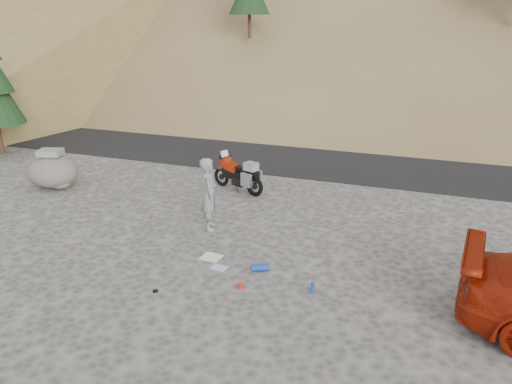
# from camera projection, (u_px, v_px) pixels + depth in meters

# --- Properties ---
(ground) EXTENTS (140.00, 140.00, 0.00)m
(ground) POSITION_uv_depth(u_px,v_px,m) (196.00, 237.00, 12.46)
(ground) COLOR #464441
(ground) RESTS_ON ground
(road) EXTENTS (120.00, 7.00, 0.05)m
(road) POSITION_uv_depth(u_px,v_px,m) (297.00, 151.00, 20.41)
(road) COLOR black
(road) RESTS_ON ground
(motorcycle) EXTENTS (1.97, 1.02, 1.23)m
(motorcycle) POSITION_uv_depth(u_px,v_px,m) (240.00, 175.00, 15.56)
(motorcycle) COLOR black
(motorcycle) RESTS_ON ground
(man) EXTENTS (0.71, 0.82, 1.89)m
(man) POSITION_uv_depth(u_px,v_px,m) (210.00, 228.00, 13.00)
(man) COLOR gray
(man) RESTS_ON ground
(boulder) EXTENTS (1.76, 1.54, 1.23)m
(boulder) POSITION_uv_depth(u_px,v_px,m) (53.00, 171.00, 15.96)
(boulder) COLOR #514D46
(boulder) RESTS_ON ground
(small_rock) EXTENTS (0.88, 0.84, 0.41)m
(small_rock) POSITION_uv_depth(u_px,v_px,m) (60.00, 183.00, 15.91)
(small_rock) COLOR #514D46
(small_rock) RESTS_ON ground
(gear_white_cloth) EXTENTS (0.48, 0.43, 0.01)m
(gear_white_cloth) POSITION_uv_depth(u_px,v_px,m) (211.00, 257.00, 11.40)
(gear_white_cloth) COLOR white
(gear_white_cloth) RESTS_ON ground
(gear_blue_mat) EXTENTS (0.42, 0.31, 0.16)m
(gear_blue_mat) POSITION_uv_depth(u_px,v_px,m) (260.00, 268.00, 10.78)
(gear_blue_mat) COLOR navy
(gear_blue_mat) RESTS_ON ground
(gear_bottle) EXTENTS (0.10, 0.10, 0.22)m
(gear_bottle) POSITION_uv_depth(u_px,v_px,m) (313.00, 288.00, 9.90)
(gear_bottle) COLOR navy
(gear_bottle) RESTS_ON ground
(gear_funnel) EXTENTS (0.15, 0.15, 0.17)m
(gear_funnel) POSITION_uv_depth(u_px,v_px,m) (240.00, 284.00, 10.09)
(gear_funnel) COLOR red
(gear_funnel) RESTS_ON ground
(gear_glove_b) EXTENTS (0.13, 0.12, 0.03)m
(gear_glove_b) POSITION_uv_depth(u_px,v_px,m) (155.00, 291.00, 9.97)
(gear_glove_b) COLOR black
(gear_glove_b) RESTS_ON ground
(gear_blue_cloth) EXTENTS (0.36, 0.27, 0.01)m
(gear_blue_cloth) POSITION_uv_depth(u_px,v_px,m) (219.00, 268.00, 10.92)
(gear_blue_cloth) COLOR #9AC1EE
(gear_blue_cloth) RESTS_ON ground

